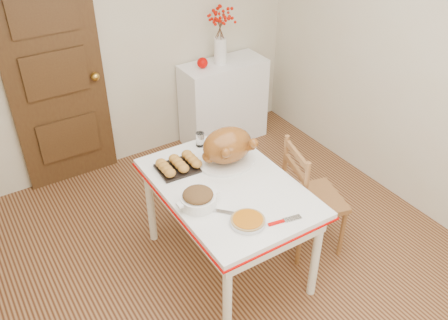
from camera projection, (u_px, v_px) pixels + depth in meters
floor at (245, 272)px, 3.75m from camera, size 3.50×4.00×0.00m
wall_back at (126, 39)px, 4.45m from camera, size 3.50×0.00×2.50m
wall_right at (432, 73)px, 3.82m from camera, size 0.00×4.00×2.50m
door_back at (56, 79)px, 4.24m from camera, size 0.85×0.06×2.06m
sideboard at (223, 102)px, 5.15m from camera, size 0.89×0.40×0.89m
kitchen_table at (228, 226)px, 3.61m from camera, size 0.89×1.30×0.78m
chair_oak at (314, 197)px, 3.75m from camera, size 0.52×0.52×0.97m
berry_vase at (220, 37)px, 4.73m from camera, size 0.29×0.29×0.55m
apple at (202, 63)px, 4.76m from camera, size 0.11×0.11×0.11m
turkey_platter at (227, 147)px, 3.53m from camera, size 0.49×0.42×0.28m
pumpkin_pie at (248, 220)px, 3.04m from camera, size 0.27×0.27×0.05m
stuffing_dish at (198, 198)px, 3.17m from camera, size 0.34×0.29×0.12m
rolls_tray at (179, 164)px, 3.52m from camera, size 0.32×0.26×0.08m
pie_server at (285, 220)px, 3.07m from camera, size 0.24×0.11×0.01m
carving_knife at (217, 211)px, 3.15m from camera, size 0.19×0.20×0.01m
drinking_glass at (200, 139)px, 3.78m from camera, size 0.09×0.09×0.11m
shaker_pair at (230, 139)px, 3.82m from camera, size 0.09×0.05×0.08m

